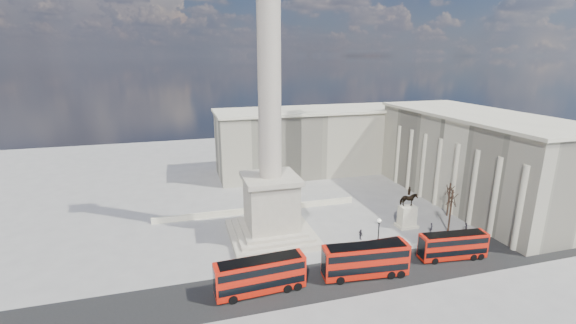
% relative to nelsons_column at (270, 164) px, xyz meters
% --- Properties ---
extents(ground, '(180.00, 180.00, 0.00)m').
position_rel_nelsons_column_xyz_m(ground, '(0.00, -5.00, -12.92)').
color(ground, '#9B9993').
rests_on(ground, ground).
extents(asphalt_road, '(120.00, 9.00, 0.01)m').
position_rel_nelsons_column_xyz_m(asphalt_road, '(5.00, -15.00, -12.91)').
color(asphalt_road, '#242424').
rests_on(asphalt_road, ground).
extents(nelsons_column, '(14.00, 14.00, 49.85)m').
position_rel_nelsons_column_xyz_m(nelsons_column, '(0.00, 0.00, 0.00)').
color(nelsons_column, beige).
rests_on(nelsons_column, ground).
extents(balustrade_wall, '(40.00, 0.60, 1.10)m').
position_rel_nelsons_column_xyz_m(balustrade_wall, '(0.00, 11.00, -12.37)').
color(balustrade_wall, beige).
rests_on(balustrade_wall, ground).
extents(building_east, '(19.00, 46.00, 18.60)m').
position_rel_nelsons_column_xyz_m(building_east, '(45.00, 5.00, -3.59)').
color(building_east, beige).
rests_on(building_east, ground).
extents(building_northeast, '(51.00, 17.00, 16.60)m').
position_rel_nelsons_column_xyz_m(building_northeast, '(20.00, 35.00, -4.59)').
color(building_northeast, beige).
rests_on(building_northeast, ground).
extents(red_bus_a, '(11.88, 3.38, 4.76)m').
position_rel_nelsons_column_xyz_m(red_bus_a, '(-5.04, -15.27, -10.42)').
color(red_bus_a, red).
rests_on(red_bus_a, ground).
extents(red_bus_b, '(10.28, 2.68, 4.15)m').
position_rel_nelsons_column_xyz_m(red_bus_b, '(11.37, -14.30, -10.74)').
color(red_bus_b, red).
rests_on(red_bus_b, ground).
extents(red_bus_c, '(12.15, 3.89, 4.84)m').
position_rel_nelsons_column_xyz_m(red_bus_c, '(9.70, -15.64, -10.38)').
color(red_bus_c, red).
rests_on(red_bus_c, ground).
extents(red_bus_d, '(10.49, 3.43, 4.18)m').
position_rel_nelsons_column_xyz_m(red_bus_d, '(24.68, -14.78, -10.73)').
color(red_bus_d, red).
rests_on(red_bus_d, ground).
extents(victorian_lamp, '(0.57, 0.57, 6.65)m').
position_rel_nelsons_column_xyz_m(victorian_lamp, '(13.58, -11.85, -9.00)').
color(victorian_lamp, black).
rests_on(victorian_lamp, ground).
extents(equestrian_statue, '(3.60, 2.70, 7.61)m').
position_rel_nelsons_column_xyz_m(equestrian_statue, '(24.36, -2.88, -10.31)').
color(equestrian_statue, beige).
rests_on(equestrian_statue, ground).
extents(bare_tree_near, '(1.85, 1.85, 8.11)m').
position_rel_nelsons_column_xyz_m(bare_tree_near, '(30.35, -6.63, -6.53)').
color(bare_tree_near, '#332319').
rests_on(bare_tree_near, ground).
extents(bare_tree_mid, '(1.84, 1.84, 6.97)m').
position_rel_nelsons_column_xyz_m(bare_tree_mid, '(34.69, -0.67, -7.43)').
color(bare_tree_mid, '#332319').
rests_on(bare_tree_mid, ground).
extents(bare_tree_far, '(1.91, 1.91, 7.78)m').
position_rel_nelsons_column_xyz_m(bare_tree_far, '(41.16, 2.51, -6.79)').
color(bare_tree_far, '#332319').
rests_on(bare_tree_far, ground).
extents(pedestrian_walking, '(0.75, 0.69, 1.72)m').
position_rel_nelsons_column_xyz_m(pedestrian_walking, '(27.28, -6.06, -12.06)').
color(pedestrian_walking, '#272329').
rests_on(pedestrian_walking, ground).
extents(pedestrian_standing, '(0.85, 0.74, 1.51)m').
position_rel_nelsons_column_xyz_m(pedestrian_standing, '(33.40, -7.24, -12.16)').
color(pedestrian_standing, '#272329').
rests_on(pedestrian_standing, ground).
extents(pedestrian_crossing, '(0.60, 1.12, 1.81)m').
position_rel_nelsons_column_xyz_m(pedestrian_crossing, '(14.16, -5.17, -12.01)').
color(pedestrian_crossing, '#272329').
rests_on(pedestrian_crossing, ground).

